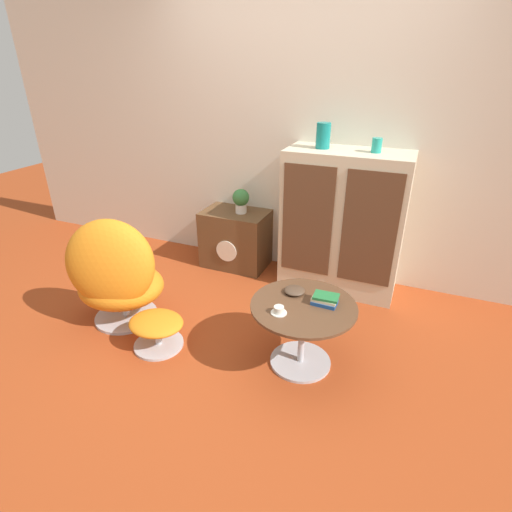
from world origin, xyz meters
The scene contains 13 objects.
ground_plane centered at (0.00, 0.00, 0.00)m, with size 12.00×12.00×0.00m, color #9E3D19.
wall_back centered at (0.00, 1.43, 1.30)m, with size 6.40×0.06×2.60m.
sideboard centered at (0.48, 1.17, 0.61)m, with size 1.00×0.46×1.22m.
tv_console centered at (-0.54, 1.19, 0.28)m, with size 0.62×0.42×0.56m.
egg_chair centered at (-0.93, -0.04, 0.41)m, with size 0.81×0.78×0.89m.
ottoman centered at (-0.51, -0.19, 0.16)m, with size 0.40×0.35×0.24m.
coffee_table centered at (0.49, 0.04, 0.32)m, with size 0.68×0.68×0.47m.
vase_leftmost centered at (0.26, 1.17, 1.32)m, with size 0.11×0.11×0.20m.
vase_inner_left centered at (0.68, 1.17, 1.27)m, with size 0.08×0.08×0.11m.
potted_plant centered at (-0.47, 1.19, 0.69)m, with size 0.16×0.16×0.23m.
teacup centered at (0.37, -0.11, 0.49)m, with size 0.10×0.10×0.05m.
book_stack centered at (0.61, 0.10, 0.50)m, with size 0.17×0.12×0.06m.
bowl centered at (0.39, 0.15, 0.48)m, with size 0.14×0.14×0.04m.
Camera 1 is at (1.03, -2.03, 1.86)m, focal length 28.00 mm.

